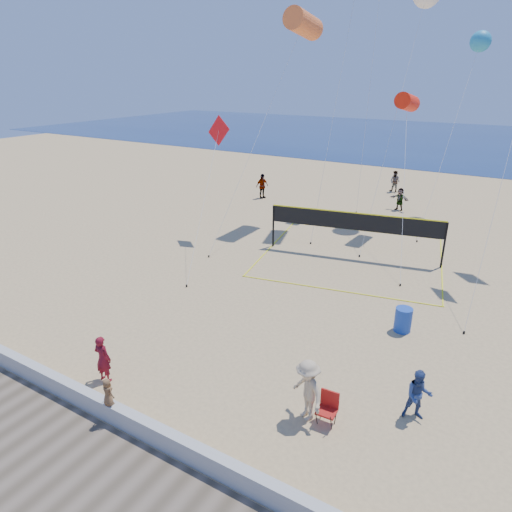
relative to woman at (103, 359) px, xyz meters
The scene contains 18 objects.
ground 3.56m from the woman, 31.95° to the left, with size 120.00×120.00×0.00m, color tan.
ocean 63.91m from the woman, 87.35° to the left, with size 140.00×50.00×0.03m, color navy.
seawall 3.21m from the woman, 21.45° to the right, with size 32.00×0.30×0.60m, color #BABAB5.
boardwalk 4.39m from the woman, 46.95° to the right, with size 32.00×3.60×0.03m, color brown.
woman is the anchor object (origin of this frame).
toddler 2.00m from the woman, 37.19° to the right, with size 0.39×0.25×0.80m, color brown.
bystander_a 9.28m from the woman, 20.79° to the left, with size 0.74×0.57×1.51m, color navy.
bystander_b 6.32m from the woman, 15.80° to the left, with size 1.19×0.68×1.84m, color tan.
far_person_0 22.89m from the woman, 108.15° to the left, with size 1.09×0.45×1.86m, color gray.
far_person_1 24.04m from the woman, 83.52° to the left, with size 1.44×0.46×1.55m, color gray.
far_person_3 28.92m from the woman, 88.04° to the left, with size 0.83×0.64×1.70m, color gray.
camp_chair 6.91m from the woman, 15.59° to the left, with size 0.54×0.66×1.07m.
trash_barrel 10.55m from the woman, 47.31° to the left, with size 0.62×0.62×0.93m, color #1A41AA.
volleyball_net 14.25m from the woman, 78.01° to the left, with size 10.43×10.31×2.38m.
kite_0 21.24m from the woman, 97.52° to the left, with size 1.66×9.84×12.29m.
kite_2 20.54m from the woman, 79.30° to the left, with size 2.99×8.63×8.01m.
kite_3 14.42m from the woman, 110.05° to the left, with size 3.56×6.77×6.84m.
kite_7 28.66m from the woman, 77.33° to the left, with size 1.34×9.08×11.36m.
Camera 1 is at (7.17, -9.48, 8.92)m, focal length 32.00 mm.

